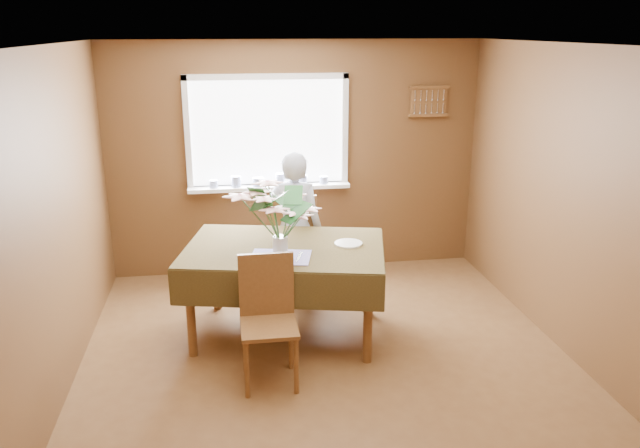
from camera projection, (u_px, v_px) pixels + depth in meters
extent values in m
plane|color=brown|center=(331.00, 369.00, 4.99)|extent=(4.50, 4.50, 0.00)
plane|color=white|center=(332.00, 45.00, 4.24)|extent=(4.50, 4.50, 0.00)
plane|color=brown|center=(296.00, 159.00, 6.73)|extent=(4.00, 0.00, 4.00)
plane|color=brown|center=(427.00, 385.00, 2.50)|extent=(4.00, 0.00, 4.00)
plane|color=brown|center=(48.00, 234.00, 4.32)|extent=(0.00, 4.50, 4.50)
plane|color=brown|center=(581.00, 209.00, 4.91)|extent=(0.00, 4.50, 4.50)
cube|color=white|center=(267.00, 133.00, 6.58)|extent=(1.60, 0.01, 1.10)
cube|color=white|center=(266.00, 77.00, 6.40)|extent=(1.72, 0.06, 0.06)
cube|color=white|center=(269.00, 186.00, 6.75)|extent=(1.72, 0.06, 0.06)
cube|color=white|center=(187.00, 135.00, 6.45)|extent=(0.06, 0.06, 1.22)
cube|color=white|center=(345.00, 131.00, 6.69)|extent=(0.06, 0.06, 1.22)
cube|color=white|center=(269.00, 187.00, 6.68)|extent=(1.72, 0.20, 0.04)
cylinder|color=white|center=(214.00, 184.00, 6.55)|extent=(0.09, 0.09, 0.08)
cylinder|color=white|center=(236.00, 182.00, 6.58)|extent=(0.11, 0.11, 0.12)
cylinder|color=white|center=(258.00, 182.00, 6.62)|extent=(0.12, 0.12, 0.09)
cylinder|color=white|center=(280.00, 179.00, 6.65)|extent=(0.10, 0.10, 0.13)
cylinder|color=white|center=(302.00, 180.00, 6.69)|extent=(0.11, 0.11, 0.10)
cylinder|color=white|center=(324.00, 180.00, 6.73)|extent=(0.09, 0.09, 0.08)
cube|color=brown|center=(428.00, 101.00, 6.74)|extent=(0.40, 0.03, 0.30)
cube|color=brown|center=(430.00, 87.00, 6.68)|extent=(0.44, 0.04, 0.03)
cube|color=brown|center=(428.00, 115.00, 6.77)|extent=(0.44, 0.04, 0.03)
cylinder|color=brown|center=(191.00, 313.00, 5.09)|extent=(0.08, 0.08, 0.77)
cylinder|color=brown|center=(368.00, 319.00, 5.00)|extent=(0.08, 0.08, 0.77)
cylinder|color=brown|center=(216.00, 272.00, 5.95)|extent=(0.08, 0.08, 0.77)
cylinder|color=brown|center=(368.00, 276.00, 5.86)|extent=(0.08, 0.08, 0.77)
cube|color=brown|center=(285.00, 250.00, 5.35)|extent=(1.82, 1.41, 0.04)
cube|color=#312712|center=(284.00, 247.00, 5.34)|extent=(1.90, 1.49, 0.01)
cube|color=#312712|center=(276.00, 291.00, 4.85)|extent=(1.64, 0.39, 0.30)
cube|color=#312712|center=(292.00, 242.00, 5.94)|extent=(1.64, 0.39, 0.30)
cube|color=#312712|center=(189.00, 262.00, 5.45)|extent=(0.27, 1.12, 0.30)
cube|color=#312712|center=(382.00, 267.00, 5.34)|extent=(0.27, 1.12, 0.30)
cube|color=#4F68E2|center=(280.00, 257.00, 5.08)|extent=(0.55, 0.46, 0.01)
cylinder|color=brown|center=(315.00, 259.00, 6.67)|extent=(0.04, 0.04, 0.49)
cylinder|color=brown|center=(279.00, 259.00, 6.68)|extent=(0.04, 0.04, 0.49)
cylinder|color=brown|center=(313.00, 273.00, 6.29)|extent=(0.04, 0.04, 0.49)
cylinder|color=brown|center=(275.00, 272.00, 6.31)|extent=(0.04, 0.04, 0.49)
cube|color=brown|center=(295.00, 242.00, 6.41)|extent=(0.54, 0.54, 0.03)
cube|color=brown|center=(293.00, 222.00, 6.12)|extent=(0.45, 0.12, 0.54)
cylinder|color=brown|center=(247.00, 370.00, 4.55)|extent=(0.04, 0.04, 0.45)
cylinder|color=brown|center=(296.00, 366.00, 4.60)|extent=(0.04, 0.04, 0.45)
cylinder|color=brown|center=(245.00, 346.00, 4.89)|extent=(0.04, 0.04, 0.45)
cylinder|color=brown|center=(291.00, 343.00, 4.94)|extent=(0.04, 0.04, 0.45)
cube|color=brown|center=(269.00, 327.00, 4.67)|extent=(0.42, 0.42, 0.03)
cube|color=brown|center=(266.00, 284.00, 4.78)|extent=(0.42, 0.03, 0.50)
imported|color=white|center=(294.00, 227.00, 6.10)|extent=(0.64, 0.52, 1.50)
cylinder|color=white|center=(280.00, 246.00, 5.12)|extent=(0.13, 0.13, 0.16)
cylinder|color=#33662D|center=(280.00, 231.00, 5.09)|extent=(0.08, 0.08, 0.11)
cylinder|color=white|center=(348.00, 243.00, 5.39)|extent=(0.28, 0.28, 0.01)
cube|color=silver|center=(299.00, 257.00, 5.07)|extent=(0.09, 0.22, 0.00)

